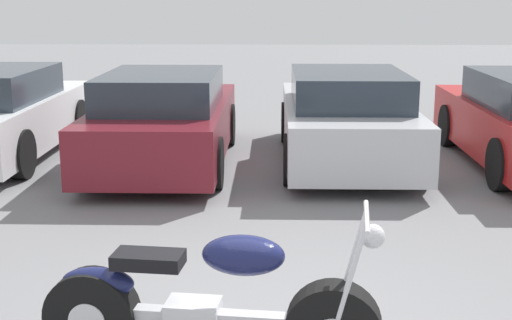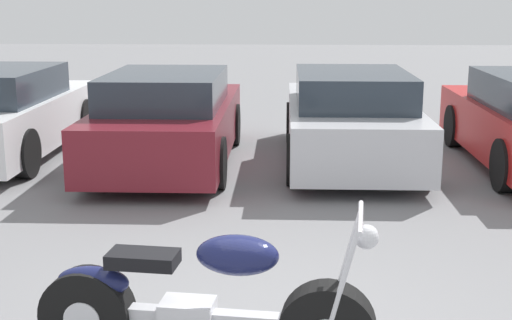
# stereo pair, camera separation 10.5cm
# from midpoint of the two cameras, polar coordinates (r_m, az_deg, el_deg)

# --- Properties ---
(motorcycle) EXTENTS (2.18, 0.70, 1.06)m
(motorcycle) POSITION_cam_midpoint_polar(r_m,az_deg,el_deg) (4.62, -4.74, -11.68)
(motorcycle) COLOR black
(motorcycle) RESTS_ON ground_plane
(parked_car_maroon) EXTENTS (1.79, 4.28, 1.31)m
(parked_car_maroon) POSITION_cam_midpoint_polar(r_m,az_deg,el_deg) (9.99, -7.62, 3.17)
(parked_car_maroon) COLOR maroon
(parked_car_maroon) RESTS_ON ground_plane
(parked_car_silver) EXTENTS (1.79, 4.28, 1.31)m
(parked_car_silver) POSITION_cam_midpoint_polar(r_m,az_deg,el_deg) (10.13, 6.90, 3.33)
(parked_car_silver) COLOR #BCBCC1
(parked_car_silver) RESTS_ON ground_plane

